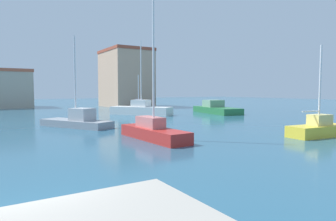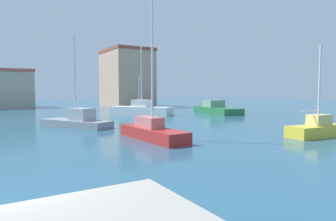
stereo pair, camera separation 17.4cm
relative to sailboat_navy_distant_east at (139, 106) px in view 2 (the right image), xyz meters
name	(u,v)px [view 2 (the right image)]	position (x,y,z in m)	size (l,w,h in m)	color
water	(160,118)	(-3.20, -11.66, -0.57)	(160.00, 160.00, 0.00)	#285670
sailboat_navy_distant_east	(139,106)	(0.00, 0.00, 0.00)	(3.82, 4.36, 5.08)	#19234C
sailboat_yellow_center_channel	(318,129)	(-1.12, -27.63, -0.08)	(4.33, 1.88, 5.63)	gold
motorboat_green_distant_north	(216,109)	(6.07, -9.79, -0.03)	(4.01, 8.10, 1.64)	#28703D
sailboat_grey_outer_mooring	(77,121)	(-12.61, -14.98, -0.07)	(4.61, 6.39, 7.07)	gray
sailboat_white_mid_harbor	(141,109)	(-3.18, -7.17, 0.05)	(6.02, 7.21, 8.57)	white
sailboat_red_behind_lamppost	(152,130)	(-10.37, -23.15, -0.03)	(1.72, 5.67, 9.50)	#B22823
harbor_office	(127,78)	(2.55, 10.38, 4.48)	(7.03, 9.83, 10.08)	tan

